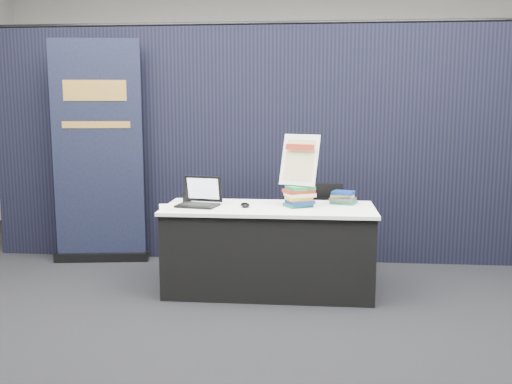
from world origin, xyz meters
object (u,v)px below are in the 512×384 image
object	(u,v)px
stacking_chair	(323,226)
book_stack_tall	(299,196)
info_sign	(300,160)
pullup_banner	(98,165)
laptop	(198,199)
book_stack_short	(344,197)
display_table	(269,249)

from	to	relation	value
stacking_chair	book_stack_tall	bearing A→B (deg)	-116.44
info_sign	pullup_banner	distance (m)	2.19
pullup_banner	book_stack_tall	bearing A→B (deg)	-28.64
book_stack_tall	info_sign	xyz separation A→B (m)	(0.00, 0.03, 0.30)
laptop	info_sign	size ratio (longest dim) A/B	0.83
laptop	book_stack_short	bearing A→B (deg)	21.17
book_stack_short	pullup_banner	distance (m)	2.53
display_table	pullup_banner	bearing A→B (deg)	155.98
info_sign	pullup_banner	size ratio (longest dim) A/B	0.20
laptop	pullup_banner	xyz separation A→B (m)	(-1.19, 0.83, 0.19)
book_stack_tall	book_stack_short	bearing A→B (deg)	24.31
pullup_banner	display_table	bearing A→B (deg)	-32.00
book_stack_tall	info_sign	distance (m)	0.31
book_stack_tall	info_sign	size ratio (longest dim) A/B	0.60
display_table	book_stack_short	bearing A→B (deg)	17.47
laptop	book_stack_tall	xyz separation A→B (m)	(0.86, 0.05, 0.03)
info_sign	pullup_banner	xyz separation A→B (m)	(-2.06, 0.74, -0.14)
book_stack_short	stacking_chair	bearing A→B (deg)	121.57
laptop	pullup_banner	distance (m)	1.46
book_stack_tall	book_stack_short	xyz separation A→B (m)	(0.39, 0.18, -0.03)
stacking_chair	info_sign	bearing A→B (deg)	-118.01
info_sign	pullup_banner	bearing A→B (deg)	-176.16
pullup_banner	stacking_chair	world-z (taller)	pullup_banner
laptop	book_stack_tall	size ratio (longest dim) A/B	1.39
info_sign	stacking_chair	xyz separation A→B (m)	(0.22, 0.43, -0.66)
laptop	book_stack_tall	world-z (taller)	laptop
book_stack_tall	display_table	bearing A→B (deg)	-173.91
info_sign	stacking_chair	distance (m)	0.81
display_table	stacking_chair	bearing A→B (deg)	45.71
book_stack_short	info_sign	bearing A→B (deg)	-159.54
laptop	info_sign	xyz separation A→B (m)	(0.86, 0.08, 0.33)
info_sign	stacking_chair	world-z (taller)	info_sign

